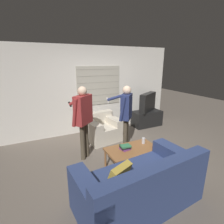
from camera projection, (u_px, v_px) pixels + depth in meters
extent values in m
plane|color=#665B51|center=(126.00, 161.00, 3.85)|extent=(16.00, 16.00, 0.00)
cube|color=silver|center=(93.00, 90.00, 5.25)|extent=(5.20, 0.06, 2.55)
cube|color=#A8A393|center=(99.00, 86.00, 5.25)|extent=(1.36, 0.02, 1.15)
cube|color=gray|center=(99.00, 101.00, 5.37)|extent=(1.34, 0.00, 0.01)
cube|color=gray|center=(99.00, 95.00, 5.32)|extent=(1.34, 0.00, 0.01)
cube|color=gray|center=(99.00, 89.00, 5.27)|extent=(1.34, 0.00, 0.01)
cube|color=gray|center=(99.00, 82.00, 5.21)|extent=(1.34, 0.00, 0.01)
cube|color=gray|center=(99.00, 76.00, 5.16)|extent=(1.34, 0.00, 0.01)
cube|color=gray|center=(99.00, 69.00, 5.11)|extent=(1.34, 0.00, 0.01)
cube|color=navy|center=(138.00, 190.00, 2.65)|extent=(1.94, 1.08, 0.48)
cube|color=navy|center=(157.00, 179.00, 2.23)|extent=(1.88, 0.35, 0.38)
cube|color=navy|center=(87.00, 190.00, 2.15)|extent=(0.32, 0.94, 0.22)
cube|color=navy|center=(177.00, 155.00, 2.95)|extent=(0.32, 0.94, 0.22)
cube|color=#B29338|center=(119.00, 176.00, 2.43)|extent=(0.42, 0.34, 0.37)
cube|color=beige|center=(103.00, 133.00, 4.86)|extent=(1.00, 0.92, 0.40)
cube|color=beige|center=(97.00, 117.00, 5.00)|extent=(0.92, 0.32, 0.32)
cube|color=beige|center=(113.00, 121.00, 4.95)|extent=(0.35, 0.83, 0.18)
cube|color=beige|center=(92.00, 125.00, 4.60)|extent=(0.35, 0.83, 0.18)
cube|color=brown|center=(132.00, 150.00, 3.45)|extent=(1.02, 0.58, 0.04)
cylinder|color=brown|center=(105.00, 159.00, 3.54)|extent=(0.04, 0.04, 0.41)
cylinder|color=brown|center=(144.00, 149.00, 3.93)|extent=(0.04, 0.04, 0.41)
cylinder|color=brown|center=(117.00, 173.00, 3.10)|extent=(0.04, 0.04, 0.41)
cylinder|color=brown|center=(159.00, 160.00, 3.49)|extent=(0.04, 0.04, 0.41)
cube|color=black|center=(147.00, 118.00, 5.89)|extent=(0.97, 0.50, 0.51)
cube|color=black|center=(148.00, 102.00, 5.74)|extent=(0.85, 0.61, 0.60)
cube|color=black|center=(145.00, 102.00, 5.79)|extent=(0.65, 0.39, 0.50)
cylinder|color=#4C4233|center=(83.00, 142.00, 3.80)|extent=(0.10, 0.10, 0.82)
cylinder|color=#4C4233|center=(87.00, 140.00, 3.94)|extent=(0.10, 0.10, 0.82)
cube|color=maroon|center=(83.00, 110.00, 3.67)|extent=(0.46, 0.43, 0.62)
sphere|color=beige|center=(82.00, 91.00, 3.56)|extent=(0.19, 0.19, 0.19)
cylinder|color=maroon|center=(75.00, 113.00, 3.48)|extent=(0.15, 0.17, 0.59)
cylinder|color=maroon|center=(79.00, 100.00, 3.94)|extent=(0.41, 0.47, 0.33)
cube|color=black|center=(70.00, 104.00, 4.08)|extent=(0.08, 0.09, 0.13)
cylinder|color=#4C4233|center=(125.00, 135.00, 4.21)|extent=(0.10, 0.10, 0.79)
cylinder|color=#4C4233|center=(126.00, 133.00, 4.34)|extent=(0.10, 0.10, 0.79)
cube|color=navy|center=(126.00, 107.00, 4.08)|extent=(0.41, 0.42, 0.59)
sphere|color=beige|center=(127.00, 90.00, 3.97)|extent=(0.20, 0.20, 0.20)
cylinder|color=navy|center=(122.00, 109.00, 3.90)|extent=(0.16, 0.16, 0.57)
cylinder|color=navy|center=(118.00, 97.00, 4.31)|extent=(0.46, 0.43, 0.25)
cube|color=white|center=(108.00, 100.00, 4.41)|extent=(0.08, 0.07, 0.13)
cube|color=#75387F|center=(125.00, 149.00, 3.42)|extent=(0.19, 0.19, 0.03)
cube|color=black|center=(125.00, 147.00, 3.42)|extent=(0.19, 0.16, 0.04)
cube|color=#33754C|center=(126.00, 146.00, 3.40)|extent=(0.21, 0.16, 0.03)
cylinder|color=silver|center=(143.00, 141.00, 3.66)|extent=(0.07, 0.07, 0.12)
cylinder|color=silver|center=(144.00, 138.00, 3.64)|extent=(0.06, 0.06, 0.00)
cube|color=black|center=(121.00, 146.00, 3.54)|extent=(0.07, 0.14, 0.02)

